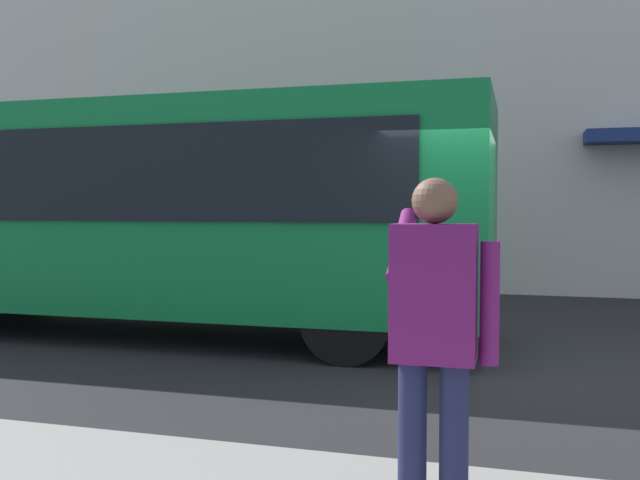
# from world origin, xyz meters

# --- Properties ---
(ground_plane) EXTENTS (60.00, 60.00, 0.00)m
(ground_plane) POSITION_xyz_m (0.00, 0.00, 0.00)
(ground_plane) COLOR #232326
(red_bus) EXTENTS (9.05, 2.54, 3.08)m
(red_bus) POSITION_xyz_m (4.65, -0.67, 1.68)
(red_bus) COLOR #0F7238
(red_bus) RESTS_ON ground_plane
(pedestrian_photographer) EXTENTS (0.53, 0.52, 1.70)m
(pedestrian_photographer) POSITION_xyz_m (0.21, 4.37, 1.14)
(pedestrian_photographer) COLOR #1E2347
(pedestrian_photographer) RESTS_ON sidewalk_curb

